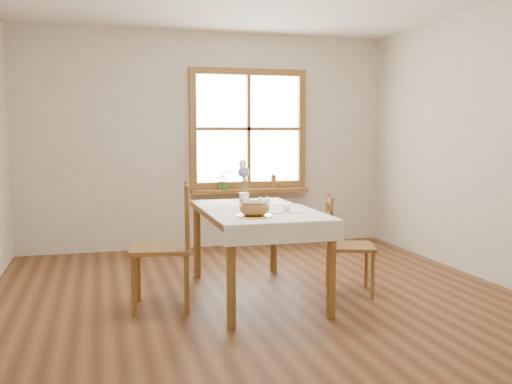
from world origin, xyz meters
TOP-DOWN VIEW (x-y plane):
  - ground at (0.00, 0.00)m, footprint 5.00×5.00m
  - room_walls at (0.00, 0.00)m, footprint 4.60×5.10m
  - window at (0.50, 2.47)m, footprint 1.46×0.08m
  - window_sill at (0.50, 2.40)m, footprint 1.46×0.20m
  - dining_table at (0.00, 0.30)m, footprint 0.90×1.60m
  - table_linen at (0.00, -0.00)m, footprint 0.91×0.99m
  - chair_left at (-0.83, 0.15)m, footprint 0.56×0.54m
  - chair_right at (0.80, 0.12)m, footprint 0.53×0.51m
  - bread_plate at (-0.15, -0.18)m, footprint 0.32×0.32m
  - bread_loaf at (-0.15, -0.18)m, footprint 0.23×0.23m
  - egg_napkin at (0.15, 0.02)m, footprint 0.29×0.25m
  - eggs at (0.15, 0.02)m, footprint 0.22×0.21m
  - salt_shaker at (0.13, 0.39)m, footprint 0.06×0.06m
  - pepper_shaker at (0.07, 0.40)m, footprint 0.05×0.05m
  - flower_vase at (-0.02, 0.63)m, footprint 0.12×0.12m
  - lavender_bouquet at (-0.02, 0.63)m, footprint 0.16×0.16m
  - potted_plant at (0.17, 2.40)m, footprint 0.24×0.26m
  - amber_bottle at (0.81, 2.40)m, footprint 0.07×0.07m

SIDE VIEW (x-z plane):
  - ground at x=0.00m, z-range 0.00..0.00m
  - chair_right at x=0.80m, z-range 0.00..0.87m
  - chair_left at x=-0.83m, z-range 0.00..1.01m
  - dining_table at x=0.00m, z-range 0.29..1.04m
  - window_sill at x=0.50m, z-range 0.66..0.71m
  - table_linen at x=0.00m, z-range 0.75..0.76m
  - egg_napkin at x=0.15m, z-range 0.76..0.77m
  - bread_plate at x=-0.15m, z-range 0.76..0.77m
  - eggs at x=0.15m, z-range 0.77..0.82m
  - flower_vase at x=-0.02m, z-range 0.75..0.85m
  - pepper_shaker at x=0.07m, z-range 0.76..0.84m
  - potted_plant at x=0.17m, z-range 0.72..0.89m
  - salt_shaker at x=0.13m, z-range 0.76..0.84m
  - amber_bottle at x=0.81m, z-range 0.71..0.89m
  - bread_loaf at x=-0.15m, z-range 0.77..0.90m
  - lavender_bouquet at x=-0.02m, z-range 0.85..1.16m
  - window at x=0.50m, z-range 0.72..2.18m
  - room_walls at x=0.00m, z-range 0.38..3.03m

